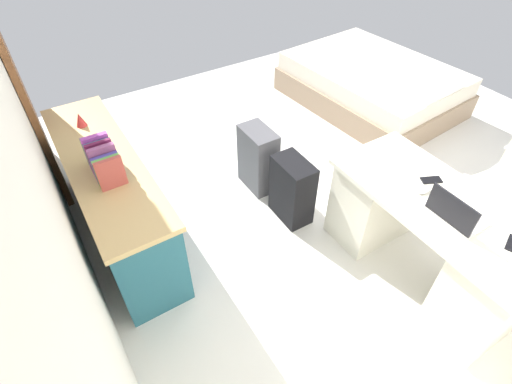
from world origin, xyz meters
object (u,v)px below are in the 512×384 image
object	(u,v)px
bed	(372,84)
suitcase_spare_grey	(258,159)
laptop	(455,213)
cell_phone_by_mouse	(431,180)
desk	(427,238)
computer_mouse	(424,190)
suitcase_black	(292,190)
figurine_small	(80,120)
office_chair	(504,197)
credenza	(114,198)

from	to	relation	value
bed	suitcase_spare_grey	world-z (taller)	suitcase_spare_grey
laptop	cell_phone_by_mouse	world-z (taller)	laptop
desk	computer_mouse	world-z (taller)	computer_mouse
suitcase_spare_grey	laptop	distance (m)	1.70
bed	computer_mouse	world-z (taller)	computer_mouse
desk	bed	bearing A→B (deg)	-36.54
suitcase_black	figurine_small	world-z (taller)	figurine_small
desk	bed	xyz separation A→B (m)	(2.00, -1.48, -0.14)
bed	suitcase_black	world-z (taller)	bed
office_chair	desk	bearing A→B (deg)	85.76
figurine_small	desk	bearing A→B (deg)	-140.13
suitcase_black	cell_phone_by_mouse	bearing A→B (deg)	-145.18
cell_phone_by_mouse	laptop	bearing A→B (deg)	175.15
credenza	suitcase_black	world-z (taller)	credenza
credenza	office_chair	bearing A→B (deg)	-122.85
office_chair	suitcase_spare_grey	size ratio (longest dim) A/B	1.57
credenza	bed	distance (m)	3.22
desk	figurine_small	bearing A→B (deg)	39.87
credenza	cell_phone_by_mouse	xyz separation A→B (m)	(-1.37, -1.81, 0.35)
office_chair	cell_phone_by_mouse	xyz separation A→B (m)	(0.24, 0.67, 0.31)
computer_mouse	cell_phone_by_mouse	bearing A→B (deg)	-70.79
suitcase_spare_grey	office_chair	bearing A→B (deg)	-140.66
desk	laptop	distance (m)	0.42
office_chair	bed	world-z (taller)	office_chair
office_chair	bed	bearing A→B (deg)	-18.83
desk	laptop	size ratio (longest dim) A/B	4.64
credenza	suitcase_spare_grey	distance (m)	1.26
desk	figurine_small	world-z (taller)	figurine_small
bed	laptop	xyz separation A→B (m)	(-2.12, 1.55, 0.53)
credenza	bed	world-z (taller)	credenza
office_chair	suitcase_black	distance (m)	1.60
suitcase_spare_grey	computer_mouse	distance (m)	1.46
suitcase_spare_grey	computer_mouse	size ratio (longest dim) A/B	5.97
suitcase_black	cell_phone_by_mouse	xyz separation A→B (m)	(-0.79, -0.54, 0.45)
desk	bed	distance (m)	2.49
credenza	desk	bearing A→B (deg)	-132.19
laptop	credenza	bearing A→B (deg)	44.31
computer_mouse	cell_phone_by_mouse	world-z (taller)	computer_mouse
bed	credenza	bearing A→B (deg)	98.02
laptop	cell_phone_by_mouse	distance (m)	0.36
laptop	suitcase_spare_grey	bearing A→B (deg)	13.69
credenza	laptop	xyz separation A→B (m)	(-1.67, -1.63, 0.40)
computer_mouse	figurine_small	distance (m)	2.55
bed	cell_phone_by_mouse	xyz separation A→B (m)	(-1.82, 1.38, 0.49)
credenza	computer_mouse	distance (m)	2.22
suitcase_black	suitcase_spare_grey	distance (m)	0.48
credenza	cell_phone_by_mouse	world-z (taller)	credenza
desk	office_chair	bearing A→B (deg)	-94.24
desk	suitcase_spare_grey	size ratio (longest dim) A/B	2.42
suitcase_spare_grey	laptop	size ratio (longest dim) A/B	1.92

